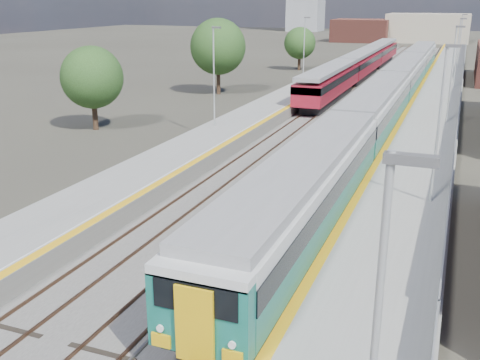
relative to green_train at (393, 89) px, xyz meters
The scene contains 10 objects.
ground 3.01m from the green_train, 144.01° to the left, with size 320.00×320.00×0.00m, color #47443A.
ballast_bed 5.69m from the green_train, 136.25° to the left, with size 10.50×155.00×0.06m, color #565451.
tracks 6.54m from the green_train, 120.90° to the left, with size 8.96×160.00×0.17m.
platform_right 5.52m from the green_train, 43.44° to the left, with size 4.70×155.00×8.52m.
platform_left 11.29m from the green_train, 161.26° to the left, with size 4.30×155.00×8.52m.
green_train is the anchor object (origin of this frame).
red_train 24.54m from the green_train, 106.58° to the left, with size 2.85×57.78×3.60m.
tree_a 27.29m from the green_train, 144.68° to the right, with size 5.08×5.08×6.89m.
tree_b 20.86m from the green_train, 165.98° to the left, with size 6.25×6.25×8.48m.
tree_c 35.34m from the green_train, 119.96° to the left, with size 4.77×4.77×6.47m.
Camera 1 is at (7.34, -5.28, 10.38)m, focal length 42.00 mm.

